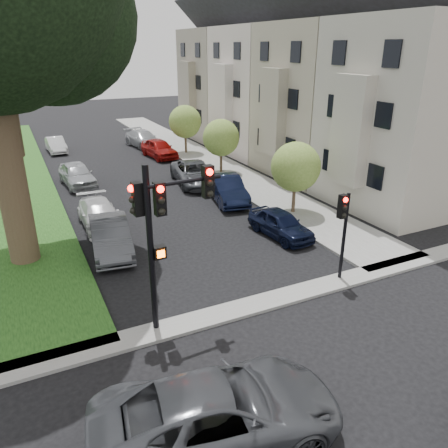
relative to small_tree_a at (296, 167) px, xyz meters
name	(u,v)px	position (x,y,z in m)	size (l,w,h in m)	color
ground	(293,336)	(-6.20, -9.11, -2.63)	(140.00, 140.00, 0.00)	black
sidewalk_right	(197,155)	(0.55, 14.89, -2.57)	(3.50, 44.00, 0.12)	gray
sidewalk_cross	(261,303)	(-6.20, -7.11, -2.57)	(60.00, 1.00, 0.12)	gray
house_a	(412,79)	(6.25, -1.11, 4.31)	(7.70, 7.55, 15.97)	beige
house_b	(322,72)	(6.25, 6.39, 4.31)	(7.70, 7.55, 15.97)	gray
house_c	(265,67)	(6.25, 13.89, 4.31)	(7.70, 7.55, 15.97)	silver
house_d	(224,64)	(6.25, 21.39, 4.31)	(7.70, 7.55, 15.97)	tan
small_tree_a	(296,167)	(0.00, 0.00, 0.00)	(2.63, 2.63, 3.95)	brown
small_tree_b	(221,138)	(0.00, 9.10, -0.05)	(2.58, 2.58, 3.87)	brown
small_tree_c	(185,122)	(0.00, 16.02, 0.07)	(2.70, 2.70, 4.05)	brown
traffic_signal_main	(163,219)	(-9.57, -6.88, 1.16)	(2.68, 0.69, 5.48)	black
traffic_signal_secondary	(343,222)	(-2.65, -6.92, -0.13)	(0.47, 0.38, 3.58)	black
car_cross_near	(218,412)	(-9.99, -11.60, -1.82)	(2.66, 5.78, 1.61)	#3F4247
car_parked_0	(281,224)	(-2.30, -2.29, -1.98)	(1.54, 3.82, 1.30)	black
car_parked_1	(227,189)	(-2.34, 3.43, -1.87)	(1.61, 4.61, 1.52)	black
car_parked_2	(195,173)	(-2.69, 7.53, -1.90)	(2.42, 5.24, 1.46)	#3F4247
car_parked_3	(159,148)	(-2.47, 15.71, -1.87)	(1.79, 4.45, 1.52)	maroon
car_parked_4	(144,139)	(-2.45, 20.26, -1.90)	(2.03, 4.99, 1.45)	#999BA0
car_parked_5	(110,236)	(-10.00, -0.45, -1.87)	(1.60, 4.59, 1.51)	#3F4247
car_parked_6	(100,215)	(-9.84, 2.75, -1.98)	(1.81, 4.44, 1.29)	silver
car_parked_7	(77,174)	(-9.74, 10.55, -1.87)	(1.79, 4.44, 1.51)	#999BA0
car_parked_9	(56,145)	(-9.86, 21.47, -1.99)	(1.35, 3.86, 1.27)	silver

